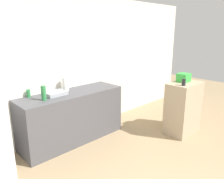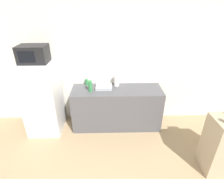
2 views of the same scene
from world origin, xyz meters
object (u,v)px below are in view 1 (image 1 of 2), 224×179
(bottle_short, at_px, (28,93))
(paper_towel_roll, at_px, (65,84))
(bottle_tall, at_px, (44,93))
(basket, at_px, (184,78))
(jar, at_px, (184,82))

(bottle_short, bearing_deg, paper_towel_roll, -5.12)
(bottle_tall, height_order, basket, basket)
(bottle_tall, distance_m, basket, 2.58)
(basket, distance_m, paper_towel_roll, 2.23)
(bottle_tall, distance_m, jar, 2.40)
(paper_towel_roll, bearing_deg, bottle_tall, -155.25)
(bottle_short, distance_m, paper_towel_roll, 0.66)
(basket, bearing_deg, bottle_short, 150.60)
(basket, relative_size, paper_towel_roll, 0.93)
(bottle_short, height_order, jar, jar)
(bottle_tall, relative_size, paper_towel_roll, 0.96)
(jar, bearing_deg, bottle_tall, 149.31)
(basket, xyz_separation_m, paper_towel_roll, (-1.79, 1.32, -0.06))
(bottle_tall, relative_size, bottle_short, 1.75)
(bottle_tall, xyz_separation_m, paper_towel_roll, (0.55, 0.25, 0.01))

